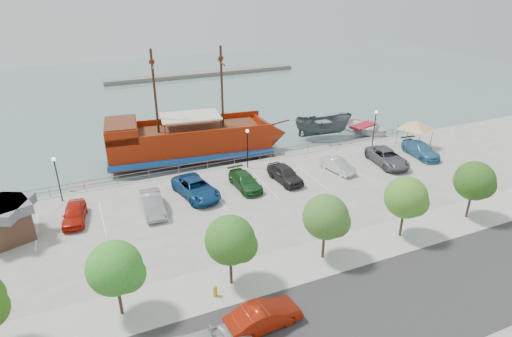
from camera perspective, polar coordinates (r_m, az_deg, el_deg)
name	(u,v)px	position (r m, az deg, el deg)	size (l,w,h in m)	color
ground	(274,204)	(40.06, 2.46, -4.76)	(160.00, 160.00, 0.00)	slate
street	(388,308)	(28.66, 17.21, -17.33)	(100.00, 8.00, 0.04)	#322F30
sidewalk	(334,254)	(32.26, 10.38, -11.15)	(100.00, 4.00, 0.05)	#ACAB9F
seawall_railing	(243,159)	(45.78, -1.75, 1.32)	(50.00, 0.06, 1.00)	slate
far_shore	(203,74)	(92.00, -7.06, 12.42)	(40.00, 3.00, 0.80)	#676257
pirate_ship	(203,140)	(49.27, -7.05, 3.74)	(21.22, 8.08, 13.23)	maroon
patrol_boat	(323,128)	(56.10, 8.93, 5.42)	(2.81, 7.48, 2.90)	#454D51
speedboat	(363,128)	(59.09, 14.11, 5.25)	(5.23, 7.32, 1.52)	silver
dock_west	(110,188)	(44.95, -18.93, -2.44)	(6.98, 1.99, 0.40)	gray
dock_mid	(304,153)	(50.82, 6.41, 2.00)	(7.32, 2.09, 0.42)	gray
dock_east	(366,143)	(55.58, 14.49, 3.36)	(7.10, 2.03, 0.41)	slate
shed	(3,220)	(37.69, -30.71, -5.97)	(4.81, 4.81, 3.11)	#513225
canopy_tent	(416,121)	(52.28, 20.60, 6.01)	(5.88, 5.88, 3.82)	slate
street_sedan	(263,316)	(25.90, 0.98, -19.13)	(1.59, 4.56, 1.50)	#971B08
fire_hydrant	(215,291)	(28.09, -5.47, -15.95)	(0.28, 0.28, 0.80)	#CC9810
lamp_post_left	(56,171)	(41.00, -25.09, -0.36)	(0.36, 0.36, 4.28)	black
lamp_post_mid	(247,142)	(43.75, -1.15, 3.60)	(0.36, 0.36, 4.28)	black
lamp_post_right	(375,122)	(51.62, 15.59, 6.02)	(0.36, 0.36, 4.28)	black
tree_b	(118,270)	(26.20, -17.98, -12.69)	(3.30, 3.20, 5.00)	#473321
tree_c	(233,241)	(27.28, -3.13, -9.69)	(3.30, 3.20, 5.00)	#473321
tree_d	(328,218)	(30.00, 9.56, -6.55)	(3.30, 3.20, 5.00)	#473321
tree_e	(408,199)	(33.96, 19.60, -3.81)	(3.30, 3.20, 5.00)	#473321
tree_f	(476,182)	(38.79, 27.30, -1.61)	(3.30, 3.20, 5.00)	#473321
parked_car_a	(74,214)	(38.18, -23.08, -5.56)	(1.70, 4.21, 1.44)	red
parked_car_b	(152,204)	(37.54, -13.65, -4.56)	(1.65, 4.74, 1.56)	#9B9EA1
parked_car_c	(196,188)	(39.34, -8.01, -2.60)	(2.68, 5.81, 1.61)	navy
parked_car_d	(245,181)	(40.49, -1.47, -1.69)	(1.95, 4.80, 1.39)	#1D4F21
parked_car_e	(285,174)	(41.79, 3.89, -0.71)	(1.89, 4.70, 1.60)	#252323
parked_car_f	(338,165)	(44.63, 10.85, 0.43)	(1.43, 4.11, 1.35)	silver
parked_car_g	(387,157)	(47.52, 17.11, 1.43)	(2.64, 5.73, 1.59)	#5A5A62
parked_car_h	(421,150)	(50.95, 21.09, 2.37)	(2.11, 5.19, 1.50)	teal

